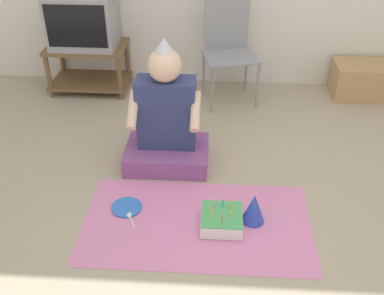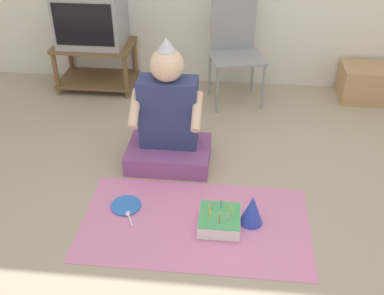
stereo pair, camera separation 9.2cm
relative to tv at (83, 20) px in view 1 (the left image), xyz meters
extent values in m
plane|color=tan|center=(1.39, -1.89, -0.66)|extent=(16.00, 16.00, 0.00)
cube|color=brown|center=(0.00, 0.00, -0.24)|extent=(0.71, 0.46, 0.03)
cube|color=brown|center=(0.00, 0.00, -0.58)|extent=(0.71, 0.46, 0.02)
cylinder|color=brown|center=(-0.32, -0.20, -0.45)|extent=(0.04, 0.04, 0.43)
cylinder|color=brown|center=(0.32, -0.20, -0.45)|extent=(0.04, 0.04, 0.43)
cylinder|color=brown|center=(-0.32, 0.20, -0.45)|extent=(0.04, 0.04, 0.43)
cylinder|color=brown|center=(0.32, 0.20, -0.45)|extent=(0.04, 0.04, 0.43)
cube|color=#99999E|center=(0.00, 0.00, 0.00)|extent=(0.57, 0.44, 0.46)
cube|color=black|center=(0.00, -0.22, 0.01)|extent=(0.51, 0.01, 0.36)
cube|color=gray|center=(1.30, -0.17, -0.24)|extent=(0.52, 0.48, 0.02)
cube|color=gray|center=(1.26, 0.00, 0.00)|extent=(0.38, 0.12, 0.48)
cylinder|color=gray|center=(1.15, -0.39, -0.45)|extent=(0.02, 0.02, 0.42)
cylinder|color=gray|center=(1.54, -0.29, -0.45)|extent=(0.02, 0.02, 0.42)
cylinder|color=gray|center=(1.07, -0.06, -0.45)|extent=(0.02, 0.02, 0.42)
cylinder|color=gray|center=(1.46, 0.04, -0.45)|extent=(0.02, 0.02, 0.42)
cube|color=tan|center=(2.52, 0.02, -0.51)|extent=(0.54, 0.36, 0.31)
cube|color=#8C4C8C|center=(0.85, -1.17, -0.59)|extent=(0.59, 0.42, 0.14)
cube|color=navy|center=(0.85, -1.13, -0.27)|extent=(0.40, 0.19, 0.50)
sphere|color=beige|center=(0.85, -1.13, 0.08)|extent=(0.23, 0.23, 0.23)
cone|color=silver|center=(0.85, -1.13, 0.23)|extent=(0.12, 0.12, 0.09)
cylinder|color=beige|center=(0.64, -1.24, -0.19)|extent=(0.06, 0.26, 0.21)
cylinder|color=beige|center=(1.06, -1.24, -0.19)|extent=(0.06, 0.26, 0.21)
cube|color=pink|center=(1.10, -1.79, -0.66)|extent=(1.39, 0.78, 0.01)
cube|color=white|center=(1.25, -1.81, -0.61)|extent=(0.25, 0.25, 0.08)
cube|color=#4CB266|center=(1.25, -1.81, -0.57)|extent=(0.24, 0.24, 0.01)
cylinder|color=yellow|center=(1.32, -1.81, -0.54)|extent=(0.01, 0.01, 0.07)
sphere|color=#FFCC4C|center=(1.32, -1.81, -0.50)|extent=(0.01, 0.01, 0.01)
cylinder|color=yellow|center=(1.30, -1.75, -0.54)|extent=(0.01, 0.01, 0.07)
sphere|color=#FFCC4C|center=(1.30, -1.75, -0.50)|extent=(0.01, 0.01, 0.01)
cylinder|color=#4C7FE5|center=(1.25, -1.74, -0.54)|extent=(0.01, 0.01, 0.07)
sphere|color=#FFCC4C|center=(1.25, -1.74, -0.50)|extent=(0.01, 0.01, 0.01)
cylinder|color=#E58CCC|center=(1.20, -1.76, -0.54)|extent=(0.01, 0.01, 0.07)
sphere|color=#FFCC4C|center=(1.20, -1.76, -0.50)|extent=(0.01, 0.01, 0.01)
cylinder|color=yellow|center=(1.18, -1.80, -0.54)|extent=(0.01, 0.01, 0.07)
sphere|color=#FFCC4C|center=(1.18, -1.80, -0.50)|extent=(0.01, 0.01, 0.01)
cylinder|color=yellow|center=(1.20, -1.85, -0.54)|extent=(0.01, 0.01, 0.07)
sphere|color=#FFCC4C|center=(1.20, -1.85, -0.50)|extent=(0.01, 0.01, 0.01)
cylinder|color=#EA4C4C|center=(1.25, -1.87, -0.54)|extent=(0.01, 0.01, 0.07)
sphere|color=#FFCC4C|center=(1.25, -1.87, -0.50)|extent=(0.01, 0.01, 0.01)
cylinder|color=#E58CCC|center=(1.30, -1.85, -0.54)|extent=(0.01, 0.01, 0.07)
sphere|color=#FFCC4C|center=(1.30, -1.85, -0.50)|extent=(0.01, 0.01, 0.01)
cone|color=blue|center=(1.44, -1.75, -0.56)|extent=(0.14, 0.14, 0.20)
cylinder|color=blue|center=(0.65, -1.68, -0.65)|extent=(0.19, 0.19, 0.01)
ellipsoid|color=white|center=(0.68, -1.76, -0.65)|extent=(0.04, 0.05, 0.01)
cube|color=white|center=(0.70, -1.82, -0.65)|extent=(0.05, 0.10, 0.01)
camera|label=1|loc=(1.20, -3.82, 1.26)|focal=42.00mm
camera|label=2|loc=(1.29, -3.81, 1.26)|focal=42.00mm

